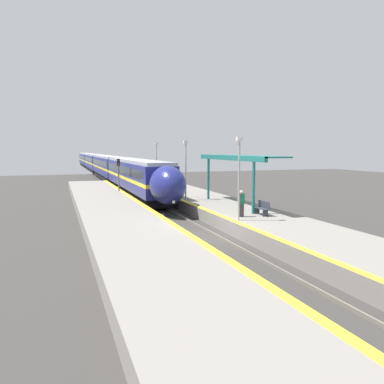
{
  "coord_description": "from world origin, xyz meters",
  "views": [
    {
      "loc": [
        -7.79,
        -19.39,
        5.04
      ],
      "look_at": [
        0.57,
        3.88,
        2.22
      ],
      "focal_mm": 35.0,
      "sensor_mm": 36.0,
      "label": 1
    }
  ],
  "objects": [
    {
      "name": "rail_left",
      "position": [
        -0.72,
        0.0,
        0.07
      ],
      "size": [
        0.08,
        90.0,
        0.15
      ],
      "primitive_type": "cube",
      "color": "slate",
      "rests_on": "ground_plane"
    },
    {
      "name": "platform_bench",
      "position": [
        4.43,
        1.33,
        1.33
      ],
      "size": [
        0.44,
        1.41,
        0.89
      ],
      "color": "#2D333D",
      "rests_on": "platform_right"
    },
    {
      "name": "ground_plane",
      "position": [
        0.0,
        0.0,
        0.0
      ],
      "size": [
        120.0,
        120.0,
        0.0
      ],
      "primitive_type": "plane",
      "color": "#383533"
    },
    {
      "name": "platform_right",
      "position": [
        4.14,
        0.0,
        0.43
      ],
      "size": [
        5.03,
        64.0,
        0.87
      ],
      "color": "gray",
      "rests_on": "ground_plane"
    },
    {
      "name": "rail_right",
      "position": [
        0.72,
        0.0,
        0.07
      ],
      "size": [
        0.08,
        90.0,
        0.15
      ],
      "primitive_type": "cube",
      "color": "slate",
      "rests_on": "ground_plane"
    },
    {
      "name": "railway_signal",
      "position": [
        -2.01,
        18.63,
        2.52
      ],
      "size": [
        0.28,
        0.28,
        4.1
      ],
      "color": "#59595E",
      "rests_on": "ground_plane"
    },
    {
      "name": "lamppost_mid",
      "position": [
        2.17,
        9.88,
        3.69
      ],
      "size": [
        0.36,
        0.2,
        4.9
      ],
      "color": "#9E9EA3",
      "rests_on": "platform_right"
    },
    {
      "name": "lamppost_far",
      "position": [
        2.17,
        19.55,
        3.69
      ],
      "size": [
        0.36,
        0.2,
        4.9
      ],
      "color": "#9E9EA3",
      "rests_on": "platform_right"
    },
    {
      "name": "platform_left",
      "position": [
        -4.09,
        0.0,
        0.43
      ],
      "size": [
        4.92,
        64.0,
        0.87
      ],
      "color": "gray",
      "rests_on": "ground_plane"
    },
    {
      "name": "lamppost_near",
      "position": [
        2.17,
        0.22,
        3.69
      ],
      "size": [
        0.36,
        0.2,
        4.9
      ],
      "color": "#9E9EA3",
      "rests_on": "platform_right"
    },
    {
      "name": "person_waiting",
      "position": [
        2.87,
        1.21,
        1.72
      ],
      "size": [
        0.36,
        0.22,
        1.66
      ],
      "color": "#333338",
      "rests_on": "platform_right"
    },
    {
      "name": "train",
      "position": [
        0.0,
        53.85,
        2.28
      ],
      "size": [
        2.81,
        96.16,
        3.99
      ],
      "color": "black",
      "rests_on": "ground_plane"
    },
    {
      "name": "station_canopy",
      "position": [
        4.7,
        5.81,
        4.35
      ],
      "size": [
        2.02,
        10.72,
        3.75
      ],
      "color": "#1E6B66",
      "rests_on": "platform_right"
    }
  ]
}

